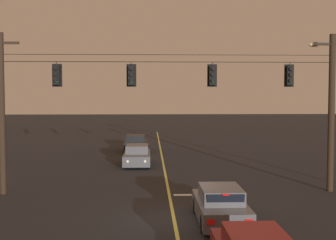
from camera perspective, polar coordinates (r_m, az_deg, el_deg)
name	(u,v)px	position (r m, az deg, el deg)	size (l,w,h in m)	color
ground_plane	(174,219)	(18.74, 0.73, -12.03)	(180.00, 180.00, 0.00)	black
lane_centre_stripe	(165,172)	(29.37, -0.39, -6.39)	(0.14, 60.00, 0.01)	#D1C64C
stop_bar_paint	(208,195)	(23.05, 4.94, -9.11)	(3.40, 0.36, 0.01)	silver
signal_span_assembly	(169,111)	(22.97, 0.10, 1.17)	(18.13, 0.32, 7.89)	#2D2116
traffic_light_leftmost	(57,75)	(23.37, -13.51, 5.38)	(0.48, 0.41, 1.22)	black
traffic_light_left_inner	(131,75)	(22.95, -4.53, 5.50)	(0.48, 0.41, 1.22)	black
traffic_light_centre	(213,75)	(23.14, 5.48, 5.47)	(0.48, 0.41, 1.22)	black
traffic_light_right_inner	(290,75)	(23.97, 14.73, 5.31)	(0.48, 0.41, 1.22)	black
car_waiting_near_lane	(220,206)	(18.23, 6.45, -10.39)	(1.80, 4.33, 1.39)	#4C4C51
car_oncoming_lead	(137,156)	(32.14, -3.81, -4.39)	(1.80, 4.42, 1.39)	#4C4C51
car_oncoming_trailing	(136,144)	(39.55, -4.00, -2.94)	(1.80, 4.42, 1.39)	black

